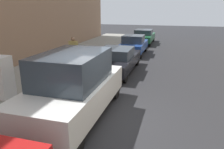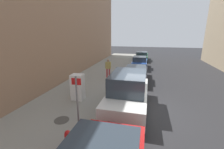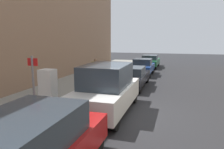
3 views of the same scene
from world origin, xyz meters
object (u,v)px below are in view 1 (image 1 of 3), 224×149
at_px(parked_van_white, 74,86).
at_px(parked_sedan_green, 144,36).
at_px(pedestrian_walking_far, 74,50).
at_px(parked_hatchback_blue, 134,44).
at_px(discarded_refrigerator, 1,77).
at_px(trash_bag, 8,78).
at_px(parked_sedan_dark, 117,60).

bearing_deg(parked_van_white, parked_sedan_green, 90.00).
bearing_deg(pedestrian_walking_far, parked_van_white, 78.84).
bearing_deg(parked_van_white, pedestrian_walking_far, 115.56).
distance_m(parked_van_white, parked_hatchback_blue, 10.41).
xyz_separation_m(discarded_refrigerator, trash_bag, (-1.00, 1.44, -0.56)).
bearing_deg(parked_sedan_green, parked_van_white, -90.00).
distance_m(trash_bag, parked_sedan_green, 14.69).
bearing_deg(parked_sedan_dark, trash_bag, -139.16).
xyz_separation_m(parked_sedan_dark, parked_sedan_green, (0.00, 10.50, 0.02)).
distance_m(trash_bag, pedestrian_walking_far, 3.94).
bearing_deg(discarded_refrigerator, trash_bag, 124.74).
xyz_separation_m(discarded_refrigerator, parked_sedan_dark, (3.15, 5.03, -0.24)).
bearing_deg(pedestrian_walking_far, parked_sedan_green, -140.24).
height_order(pedestrian_walking_far, parked_van_white, parked_van_white).
relative_size(pedestrian_walking_far, parked_sedan_green, 0.37).
xyz_separation_m(discarded_refrigerator, parked_hatchback_blue, (3.15, 10.05, -0.19)).
distance_m(discarded_refrigerator, pedestrian_walking_far, 5.00).
bearing_deg(parked_sedan_green, trash_bag, -106.41).
height_order(discarded_refrigerator, trash_bag, discarded_refrigerator).
distance_m(pedestrian_walking_far, parked_sedan_dark, 2.58).
height_order(parked_sedan_dark, parked_hatchback_blue, parked_hatchback_blue).
bearing_deg(trash_bag, parked_sedan_green, 73.59).
relative_size(discarded_refrigerator, parked_sedan_green, 0.34).
distance_m(trash_bag, parked_van_white, 4.57).
distance_m(parked_van_white, parked_sedan_green, 15.89).
bearing_deg(trash_bag, parked_hatchback_blue, 64.25).
bearing_deg(discarded_refrigerator, parked_sedan_green, 78.54).
relative_size(parked_van_white, parked_hatchback_blue, 1.24).
bearing_deg(parked_sedan_dark, discarded_refrigerator, -122.04).
bearing_deg(pedestrian_walking_far, parked_hatchback_blue, -153.27).
xyz_separation_m(pedestrian_walking_far, parked_sedan_green, (2.54, 10.57, -0.42)).
xyz_separation_m(discarded_refrigerator, pedestrian_walking_far, (0.61, 4.96, 0.20)).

